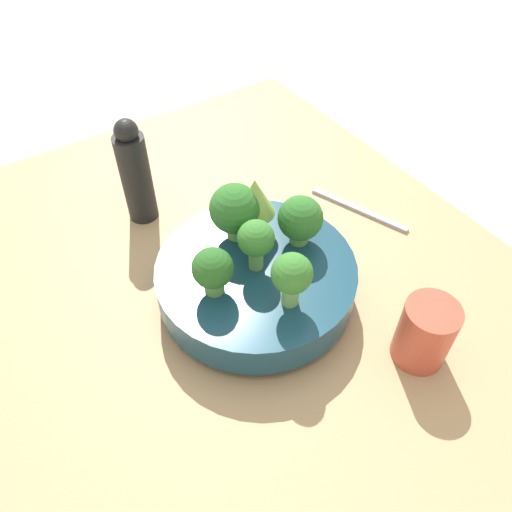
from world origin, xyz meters
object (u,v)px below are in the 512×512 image
object	(u,v)px
pepper_mill	(135,174)
fork	(359,209)
cup	(425,333)
bowl	(256,279)

from	to	relation	value
pepper_mill	fork	xyz separation A→B (m)	(-0.19, -0.30, -0.08)
pepper_mill	cup	bearing A→B (deg)	-157.59
cup	fork	xyz separation A→B (m)	(0.25, -0.12, -0.04)
pepper_mill	fork	size ratio (longest dim) A/B	1.07
bowl	cup	distance (m)	0.23
bowl	fork	xyz separation A→B (m)	(0.06, -0.24, -0.03)
cup	pepper_mill	distance (m)	0.48
cup	fork	distance (m)	0.28
bowl	fork	world-z (taller)	bowl
bowl	pepper_mill	distance (m)	0.26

